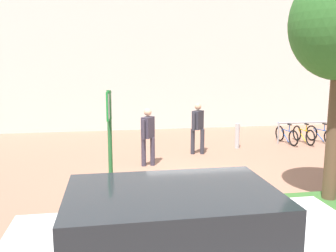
{
  "coord_description": "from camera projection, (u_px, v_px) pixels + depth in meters",
  "views": [
    {
      "loc": [
        -2.05,
        -8.69,
        2.94
      ],
      "look_at": [
        -0.39,
        1.2,
        1.24
      ],
      "focal_mm": 38.03,
      "sensor_mm": 36.0,
      "label": 1
    }
  ],
  "objects": [
    {
      "name": "car_white_hatch",
      "position": [
        184.0,
        252.0,
        4.22
      ],
      "size": [
        4.3,
        2.03,
        1.54
      ],
      "color": "silver",
      "rests_on": "ground"
    },
    {
      "name": "ground_plane",
      "position": [
        190.0,
        180.0,
        9.28
      ],
      "size": [
        60.0,
        60.0,
        0.0
      ],
      "primitive_type": "plane",
      "color": "#936651"
    },
    {
      "name": "planter_strip",
      "position": [
        256.0,
        209.0,
        7.18
      ],
      "size": [
        7.0,
        1.1,
        0.16
      ],
      "primitive_type": "cube",
      "color": "#336028",
      "rests_on": "ground"
    },
    {
      "name": "bollard_steel",
      "position": [
        237.0,
        136.0,
        12.77
      ],
      "size": [
        0.16,
        0.16,
        0.9
      ],
      "primitive_type": "cylinder",
      "color": "#ADADB2",
      "rests_on": "ground"
    },
    {
      "name": "person_suited_navy",
      "position": [
        148.0,
        133.0,
        10.44
      ],
      "size": [
        0.43,
        0.51,
        1.72
      ],
      "color": "#383342",
      "rests_on": "ground"
    },
    {
      "name": "building_facade",
      "position": [
        151.0,
        20.0,
        16.4
      ],
      "size": [
        28.0,
        1.2,
        10.0
      ],
      "primitive_type": "cube",
      "color": "silver",
      "rests_on": "ground"
    },
    {
      "name": "bike_at_sign",
      "position": [
        116.0,
        202.0,
        6.83
      ],
      "size": [
        1.68,
        0.42,
        0.86
      ],
      "color": "black",
      "rests_on": "ground"
    },
    {
      "name": "parking_sign_post",
      "position": [
        110.0,
        138.0,
        6.45
      ],
      "size": [
        0.1,
        0.36,
        2.51
      ],
      "color": "#2D7238",
      "rests_on": "ground"
    },
    {
      "name": "bike_rack_cluster",
      "position": [
        304.0,
        134.0,
        13.64
      ],
      "size": [
        2.11,
        1.64,
        0.83
      ],
      "color": "#99999E",
      "rests_on": "ground"
    },
    {
      "name": "person_suited_dark",
      "position": [
        198.0,
        125.0,
        11.85
      ],
      "size": [
        0.46,
        0.47,
        1.72
      ],
      "color": "#2D2D38",
      "rests_on": "ground"
    }
  ]
}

